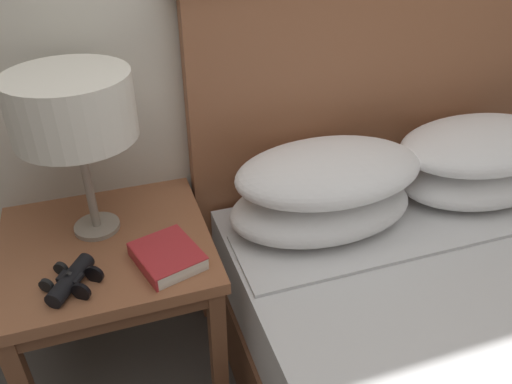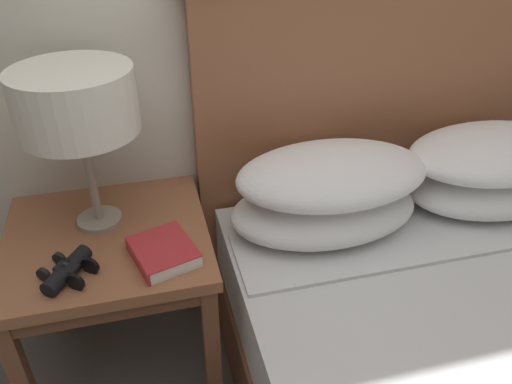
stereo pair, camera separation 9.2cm
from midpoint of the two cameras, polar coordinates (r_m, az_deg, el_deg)
name	(u,v)px [view 2 (the right image)]	position (r m, az deg, el deg)	size (l,w,h in m)	color
nightstand	(110,254)	(1.55, -14.72, -6.87)	(0.58, 0.58, 0.61)	brown
table_lamp	(76,104)	(1.37, -18.10, 9.55)	(0.32, 0.32, 0.47)	gray
book_on_nightstand	(163,252)	(1.36, -8.71, -6.83)	(0.20, 0.22, 0.04)	silver
binoculars_pair	(68,270)	(1.36, -18.91, -8.49)	(0.16, 0.16, 0.05)	black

